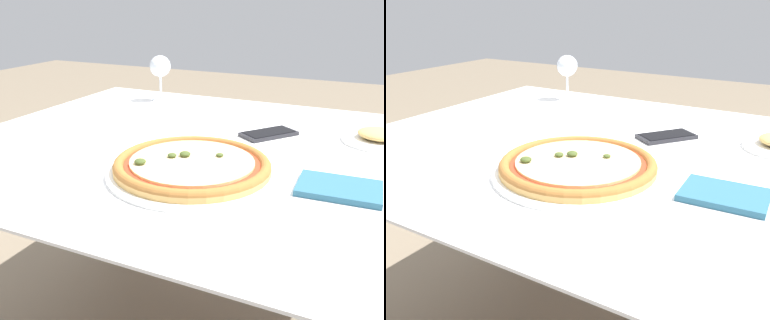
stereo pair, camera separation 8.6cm
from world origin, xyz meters
The scene contains 7 objects.
dining_table centered at (0.00, 0.00, 0.62)m, with size 1.17×1.00×0.71m.
pizza_plate centered at (0.06, -0.17, 0.73)m, with size 0.35×0.35×0.04m.
fork centered at (-0.42, 0.06, 0.71)m, with size 0.05×0.17×0.00m.
wine_glass_far_left centered at (-0.31, 0.37, 0.82)m, with size 0.07×0.07×0.15m.
cell_phone centered at (0.14, 0.14, 0.71)m, with size 0.14×0.16×0.01m.
side_plate centered at (0.40, 0.20, 0.72)m, with size 0.17×0.17×0.04m.
napkin_folded centered at (0.35, -0.13, 0.72)m, with size 0.15×0.12×0.01m.
Camera 1 is at (0.40, -0.90, 1.05)m, focal length 40.00 mm.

